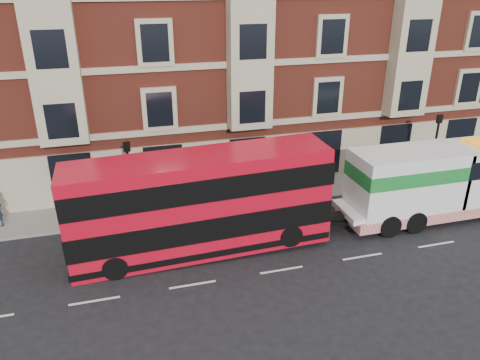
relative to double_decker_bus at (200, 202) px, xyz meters
The scene contains 7 objects.
ground 4.74m from the double_decker_bus, 39.54° to the right, with size 120.00×120.00×0.00m, color black.
sidewalk 6.34m from the double_decker_bus, 58.03° to the left, with size 90.00×3.00×0.15m, color slate.
victorian_terrace 14.98m from the double_decker_bus, 73.92° to the left, with size 45.00×12.00×20.40m.
lamp_post_west 4.67m from the double_decker_bus, 128.57° to the left, with size 0.35×0.15×4.35m.
lamp_post_east 15.52m from the double_decker_bus, 13.60° to the left, with size 0.35×0.15×4.35m.
double_decker_bus is the anchor object (origin of this frame).
tow_truck 12.07m from the double_decker_bus, ahead, with size 9.49×2.81×3.96m.
Camera 1 is at (-6.44, -16.25, 12.05)m, focal length 35.00 mm.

